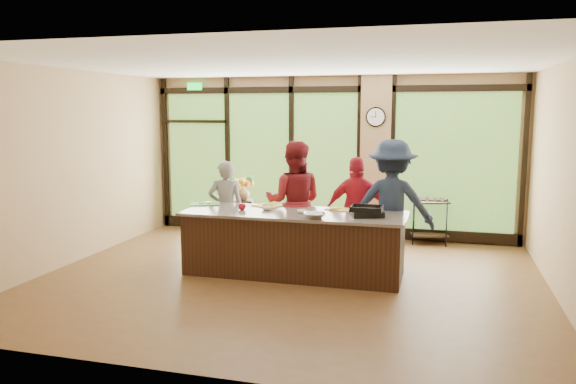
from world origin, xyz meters
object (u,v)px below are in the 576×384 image
Objects in this scene: roasting_pan at (367,214)px; bar_cart at (430,216)px; island_base at (294,244)px; cook_left at (226,209)px; cook_right at (392,205)px; flower_stand at (242,220)px.

bar_cart is (0.81, 2.50, -0.45)m from roasting_pan.
island_base is at bearing 156.49° from roasting_pan.
island_base is 1.97× the size of cook_left.
cook_right reaches higher than bar_cart.
cook_left is 0.81× the size of cook_right.
island_base is 1.59× the size of cook_right.
bar_cart is (3.34, 0.58, 0.14)m from flower_stand.
cook_left is 1.83× the size of bar_cart.
flower_stand is (-2.80, 1.19, -0.60)m from cook_right.
bar_cart is at bearing -6.22° from flower_stand.
roasting_pan is (-0.28, -0.73, -0.02)m from cook_right.
cook_left is 2.67m from cook_right.
cook_left is 1.23m from flower_stand.
island_base is 4.16× the size of flower_stand.
roasting_pan is (2.38, -0.77, 0.17)m from cook_left.
island_base is 1.18m from roasting_pan.
flower_stand is at bearing -102.72° from cook_left.
cook_right is 3.10m from flower_stand.
cook_left is 2.51m from roasting_pan.
island_base is at bearing 132.26° from cook_left.
cook_left is 2.11× the size of flower_stand.
cook_right is 1.91m from bar_cart.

